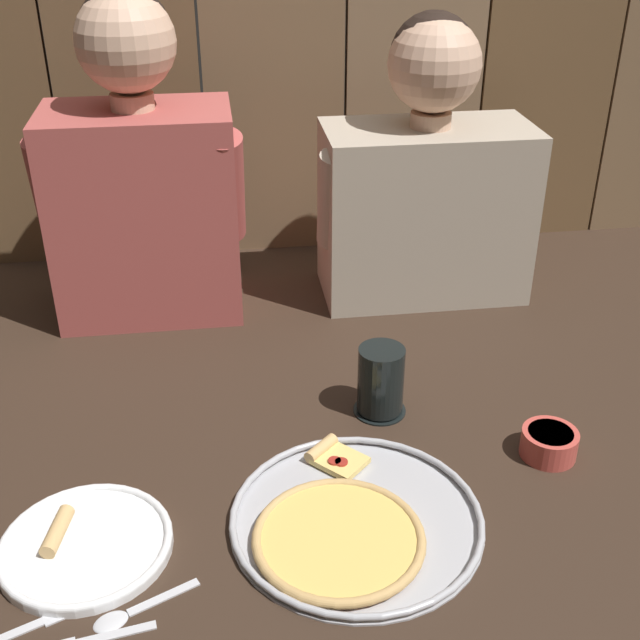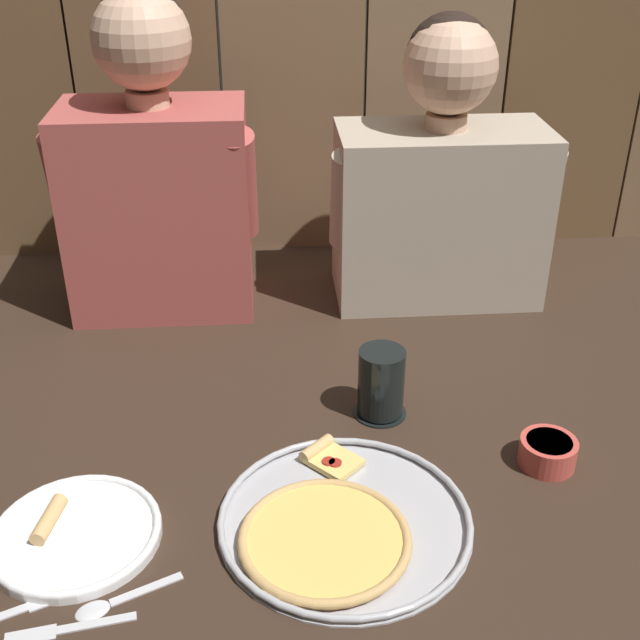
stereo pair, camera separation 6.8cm
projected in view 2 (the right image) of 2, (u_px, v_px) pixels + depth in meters
The scene contains 10 objects.
ground_plane at pixel (321, 451), 1.27m from camera, with size 3.20×3.20×0.00m, color #332319.
pizza_tray at pixel (337, 525), 1.11m from camera, with size 0.36×0.36×0.03m.
dinner_plate at pixel (75, 533), 1.10m from camera, with size 0.23×0.23×0.03m.
drinking_glass at pixel (381, 383), 1.33m from camera, with size 0.09×0.09×0.12m.
dipping_bowl at pixel (548, 451), 1.23m from camera, with size 0.09×0.09×0.04m.
table_fork at pixel (9, 613), 0.99m from camera, with size 0.13×0.07×0.01m.
table_knife at pixel (70, 628), 0.97m from camera, with size 0.16×0.04×0.01m.
table_spoon at pixel (110, 602), 1.00m from camera, with size 0.14×0.08×0.01m.
diner_left at pixel (155, 171), 1.56m from camera, with size 0.39×0.22×0.63m.
diner_right at pixel (442, 181), 1.62m from camera, with size 0.45×0.21×0.57m.
Camera 2 is at (-0.08, -1.00, 0.80)m, focal length 45.28 mm.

